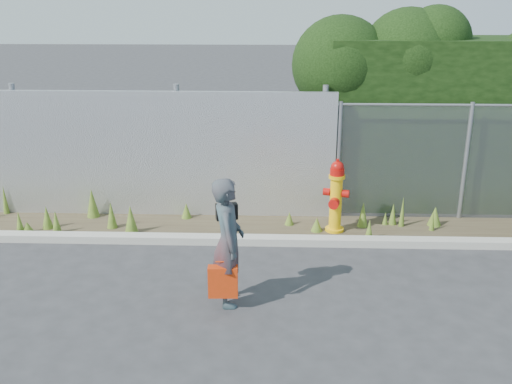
% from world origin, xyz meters
% --- Properties ---
extents(ground, '(80.00, 80.00, 0.00)m').
position_xyz_m(ground, '(0.00, 0.00, 0.00)').
color(ground, '#313134').
rests_on(ground, ground).
extents(curb, '(16.00, 0.22, 0.12)m').
position_xyz_m(curb, '(0.00, 1.80, 0.06)').
color(curb, '#AAA79A').
rests_on(curb, ground).
extents(weed_strip, '(16.00, 1.26, 0.54)m').
position_xyz_m(weed_strip, '(-0.60, 2.42, 0.12)').
color(weed_strip, '#423725').
rests_on(weed_strip, ground).
extents(corrugated_fence, '(8.50, 0.21, 2.30)m').
position_xyz_m(corrugated_fence, '(-3.25, 3.01, 1.10)').
color(corrugated_fence, silver).
rests_on(corrugated_fence, ground).
extents(hedge, '(7.95, 2.08, 3.57)m').
position_xyz_m(hedge, '(4.24, 4.03, 1.97)').
color(hedge, black).
rests_on(hedge, ground).
extents(fire_hydrant, '(0.42, 0.37, 1.25)m').
position_xyz_m(fire_hydrant, '(0.97, 2.32, 0.60)').
color(fire_hydrant, yellow).
rests_on(fire_hydrant, ground).
extents(woman, '(0.46, 0.65, 1.66)m').
position_xyz_m(woman, '(-0.59, -0.00, 0.83)').
color(woman, '#11676C').
rests_on(woman, ground).
extents(red_tote_bag, '(0.36, 0.13, 0.48)m').
position_xyz_m(red_tote_bag, '(-0.65, -0.19, 0.38)').
color(red_tote_bag, '#BC310A').
extents(black_shoulder_bag, '(0.27, 0.11, 0.20)m').
position_xyz_m(black_shoulder_bag, '(-0.62, 0.17, 1.17)').
color(black_shoulder_bag, black).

